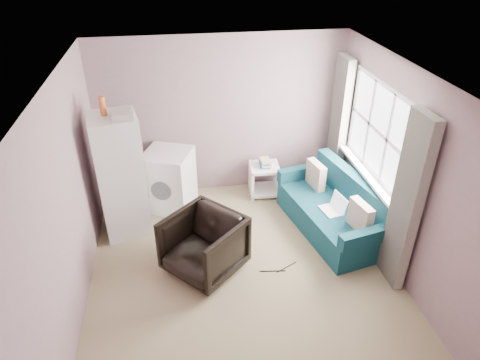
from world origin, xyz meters
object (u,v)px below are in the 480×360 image
object	(u,v)px
side_table	(264,177)
sofa	(335,211)
washing_machine	(169,179)
fridge	(121,176)
armchair	(204,243)

from	to	relation	value
side_table	sofa	size ratio (longest dim) A/B	0.32
side_table	washing_machine	bearing A→B (deg)	-175.25
washing_machine	side_table	bearing A→B (deg)	26.46
fridge	side_table	bearing A→B (deg)	6.47
armchair	sofa	distance (m)	1.99
fridge	side_table	size ratio (longest dim) A/B	3.18
fridge	washing_machine	size ratio (longest dim) A/B	2.14
armchair	washing_machine	distance (m)	1.58
sofa	side_table	bearing A→B (deg)	114.11
armchair	washing_machine	size ratio (longest dim) A/B	0.92
fridge	washing_machine	xyz separation A→B (m)	(0.61, 0.51, -0.40)
washing_machine	sofa	world-z (taller)	washing_machine
armchair	sofa	size ratio (longest dim) A/B	0.43
armchair	side_table	size ratio (longest dim) A/B	1.37
sofa	washing_machine	bearing A→B (deg)	145.28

